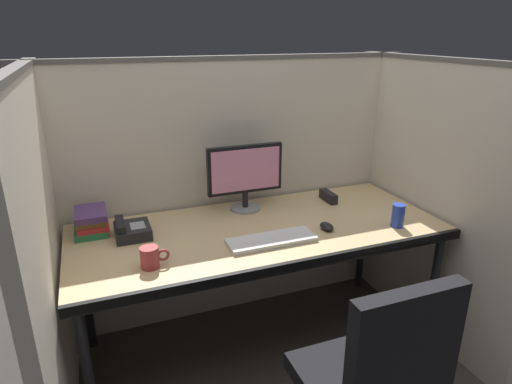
# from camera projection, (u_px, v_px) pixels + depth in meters

# --- Properties ---
(ground_plane) EXTENTS (8.00, 8.00, 0.00)m
(ground_plane) POSITION_uv_depth(u_px,v_px,m) (280.00, 381.00, 2.27)
(ground_plane) COLOR #423D38
(cubicle_partition_rear) EXTENTS (2.21, 0.06, 1.57)m
(cubicle_partition_rear) POSITION_uv_depth(u_px,v_px,m) (232.00, 191.00, 2.65)
(cubicle_partition_rear) COLOR beige
(cubicle_partition_rear) RESTS_ON ground
(cubicle_partition_left) EXTENTS (0.06, 1.41, 1.57)m
(cubicle_partition_left) POSITION_uv_depth(u_px,v_px,m) (47.00, 262.00, 1.84)
(cubicle_partition_left) COLOR beige
(cubicle_partition_left) RESTS_ON ground
(cubicle_partition_right) EXTENTS (0.06, 1.41, 1.57)m
(cubicle_partition_right) POSITION_uv_depth(u_px,v_px,m) (428.00, 200.00, 2.51)
(cubicle_partition_right) COLOR beige
(cubicle_partition_right) RESTS_ON ground
(desk) EXTENTS (1.90, 0.80, 0.74)m
(desk) POSITION_uv_depth(u_px,v_px,m) (260.00, 237.00, 2.28)
(desk) COLOR tan
(desk) RESTS_ON ground
(monitor_center) EXTENTS (0.43, 0.17, 0.37)m
(monitor_center) POSITION_uv_depth(u_px,v_px,m) (245.00, 173.00, 2.44)
(monitor_center) COLOR gray
(monitor_center) RESTS_ON desk
(keyboard_main) EXTENTS (0.43, 0.15, 0.02)m
(keyboard_main) POSITION_uv_depth(u_px,v_px,m) (271.00, 240.00, 2.12)
(keyboard_main) COLOR silver
(keyboard_main) RESTS_ON desk
(computer_mouse) EXTENTS (0.06, 0.10, 0.04)m
(computer_mouse) POSITION_uv_depth(u_px,v_px,m) (327.00, 226.00, 2.25)
(computer_mouse) COLOR black
(computer_mouse) RESTS_ON desk
(red_stapler) EXTENTS (0.04, 0.15, 0.06)m
(red_stapler) POSITION_uv_depth(u_px,v_px,m) (328.00, 196.00, 2.63)
(red_stapler) COLOR black
(red_stapler) RESTS_ON desk
(soda_can) EXTENTS (0.07, 0.07, 0.12)m
(soda_can) POSITION_uv_depth(u_px,v_px,m) (398.00, 216.00, 2.27)
(soda_can) COLOR #263FB2
(soda_can) RESTS_ON desk
(coffee_mug) EXTENTS (0.13, 0.08, 0.09)m
(coffee_mug) POSITION_uv_depth(u_px,v_px,m) (150.00, 257.00, 1.88)
(coffee_mug) COLOR #993333
(coffee_mug) RESTS_ON desk
(book_stack) EXTENTS (0.16, 0.22, 0.12)m
(book_stack) POSITION_uv_depth(u_px,v_px,m) (91.00, 221.00, 2.21)
(book_stack) COLOR #26723F
(book_stack) RESTS_ON desk
(desk_phone) EXTENTS (0.17, 0.19, 0.09)m
(desk_phone) POSITION_uv_depth(u_px,v_px,m) (131.00, 230.00, 2.17)
(desk_phone) COLOR black
(desk_phone) RESTS_ON desk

